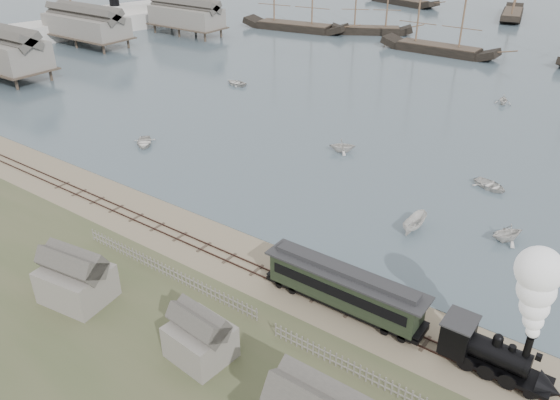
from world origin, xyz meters
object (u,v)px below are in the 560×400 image
Objects in this scene: locomotive at (520,327)px; passenger_coach at (344,287)px; beached_dinghy at (299,268)px; steamship at (115,6)px.

locomotive reaches higher than passenger_coach.
steamship is at bearing 72.45° from beached_dinghy.
beached_dinghy is (-17.48, 1.99, -4.06)m from locomotive.
locomotive is 0.19× the size of steamship.
steamship is (-96.32, 58.49, 3.58)m from passenger_coach.
steamship is (-108.50, 58.49, 1.15)m from locomotive.
steamship is at bearing 151.67° from locomotive.
steamship reaches higher than beached_dinghy.
locomotive is 12.42m from passenger_coach.
passenger_coach is (-12.18, 0.00, -2.42)m from locomotive.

